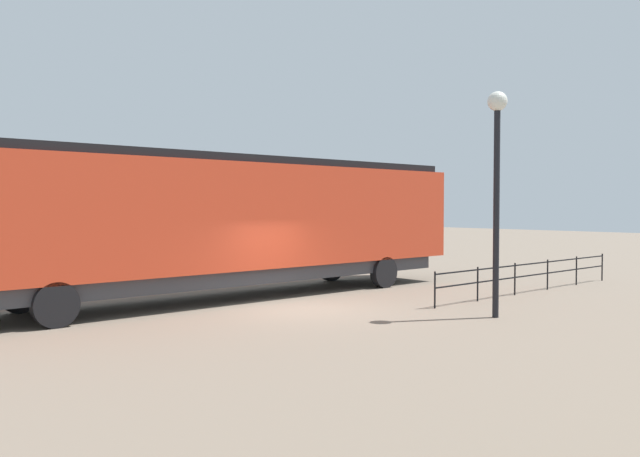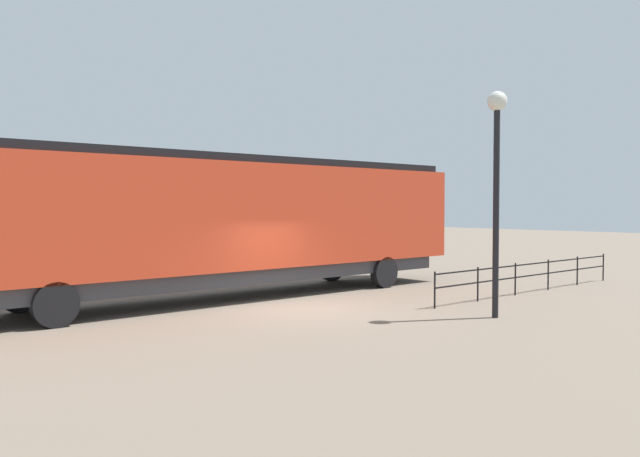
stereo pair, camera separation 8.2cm
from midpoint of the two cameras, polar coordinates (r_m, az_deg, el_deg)
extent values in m
plane|color=#756656|center=(18.04, -1.33, -7.20)|extent=(120.00, 120.00, 0.00)
cube|color=red|center=(20.13, -8.24, 1.13)|extent=(3.08, 17.76, 3.18)
cube|color=black|center=(25.14, 6.60, 0.22)|extent=(2.96, 2.43, 2.22)
cube|color=black|center=(20.18, -8.26, 5.99)|extent=(2.78, 17.05, 0.24)
cube|color=#38383D|center=(20.24, -8.21, -4.01)|extent=(2.78, 16.34, 0.45)
cylinder|color=black|center=(24.82, 1.12, -3.40)|extent=(0.30, 1.10, 1.10)
cylinder|color=black|center=(22.85, 5.83, -3.88)|extent=(0.30, 1.10, 1.10)
cylinder|color=black|center=(19.17, -25.04, -5.18)|extent=(0.30, 1.10, 1.10)
cylinder|color=black|center=(16.54, -22.35, -6.27)|extent=(0.30, 1.10, 1.10)
cylinder|color=black|center=(17.13, 15.50, 1.34)|extent=(0.16, 0.16, 5.42)
sphere|color=silver|center=(17.34, 15.59, 10.85)|extent=(0.51, 0.51, 0.51)
cube|color=black|center=(22.60, 18.44, -2.99)|extent=(0.04, 10.26, 0.04)
cube|color=black|center=(22.64, 18.43, -3.96)|extent=(0.04, 10.26, 0.04)
cylinder|color=black|center=(18.43, 10.28, -5.40)|extent=(0.05, 0.05, 1.04)
cylinder|color=black|center=(20.06, 13.95, -4.82)|extent=(0.05, 0.05, 1.04)
cylinder|color=black|center=(21.77, 17.06, -4.32)|extent=(0.05, 0.05, 1.04)
cylinder|color=black|center=(23.53, 19.70, -3.88)|extent=(0.05, 0.05, 1.04)
cylinder|color=black|center=(25.33, 21.97, -3.50)|extent=(0.05, 0.05, 1.04)
cylinder|color=black|center=(27.17, 23.93, -3.17)|extent=(0.05, 0.05, 1.04)
camera|label=1|loc=(0.04, -89.88, 0.00)|focal=36.03mm
camera|label=2|loc=(0.04, 90.12, 0.00)|focal=36.03mm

